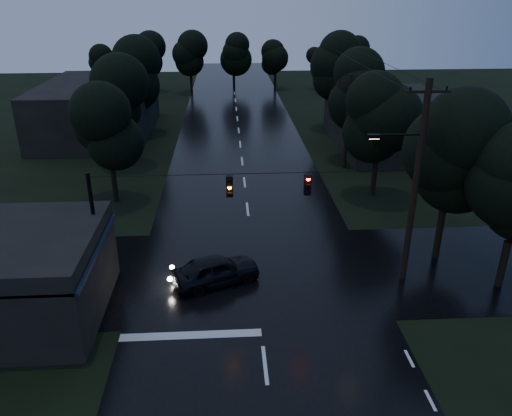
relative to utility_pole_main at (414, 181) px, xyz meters
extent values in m
cube|color=black|center=(-7.41, 19.00, -5.26)|extent=(12.00, 120.00, 0.02)
cube|color=black|center=(-7.41, 1.00, -5.26)|extent=(60.00, 9.00, 0.02)
cube|color=black|center=(-17.41, -2.00, -2.06)|extent=(6.00, 7.00, 0.12)
cube|color=black|center=(-14.41, -2.00, -2.06)|extent=(0.30, 7.00, 0.15)
cylinder|color=black|center=(-14.61, -5.00, -3.76)|extent=(0.10, 0.10, 3.00)
cylinder|color=black|center=(-14.61, 1.00, -3.76)|extent=(0.10, 0.10, 3.00)
cube|color=#FDCC65|center=(-14.46, -3.50, -2.76)|extent=(0.06, 1.60, 0.50)
cube|color=#FDCC65|center=(-14.46, -0.80, -2.76)|extent=(0.06, 1.20, 0.50)
cube|color=black|center=(6.59, 23.00, -3.06)|extent=(10.00, 14.00, 4.40)
cube|color=black|center=(-21.41, 29.00, -2.76)|extent=(10.00, 16.00, 5.00)
cylinder|color=black|center=(0.09, 0.00, -0.26)|extent=(0.30, 0.30, 10.00)
cube|color=black|center=(0.09, 0.00, 4.14)|extent=(2.00, 0.12, 0.12)
cylinder|color=black|center=(-1.01, 0.00, 2.24)|extent=(2.20, 0.10, 0.10)
cube|color=black|center=(-2.11, 0.00, 2.19)|extent=(0.60, 0.25, 0.18)
cube|color=#FFB266|center=(-2.11, 0.00, 2.09)|extent=(0.45, 0.18, 0.03)
cylinder|color=black|center=(0.89, 17.00, -1.51)|extent=(0.30, 0.30, 7.50)
cube|color=black|center=(0.89, 17.00, 1.64)|extent=(2.00, 0.12, 0.12)
cylinder|color=black|center=(-14.91, 0.00, -2.26)|extent=(0.18, 0.18, 6.00)
cylinder|color=black|center=(-7.41, 0.00, 0.54)|extent=(15.00, 0.03, 0.03)
cube|color=black|center=(-8.61, 0.00, -0.06)|extent=(0.32, 0.25, 1.00)
sphere|color=orange|center=(-8.61, -0.15, -0.06)|extent=(0.18, 0.18, 0.18)
cube|color=black|center=(-5.01, 0.00, -0.06)|extent=(0.32, 0.25, 1.00)
sphere|color=#FF0C07|center=(-5.01, -0.15, -0.06)|extent=(0.18, 0.18, 0.18)
cylinder|color=black|center=(2.59, 2.00, -3.86)|extent=(0.36, 0.36, 2.80)
sphere|color=black|center=(2.59, 2.00, -0.46)|extent=(4.48, 4.48, 4.48)
sphere|color=black|center=(2.59, 2.00, 0.74)|extent=(4.48, 4.48, 4.48)
sphere|color=black|center=(2.59, 2.00, 1.94)|extent=(4.48, 4.48, 4.48)
cylinder|color=black|center=(4.59, -1.00, -4.03)|extent=(0.36, 0.36, 2.45)
cylinder|color=black|center=(-16.41, 11.00, -4.03)|extent=(0.36, 0.36, 2.45)
sphere|color=black|center=(-16.41, 11.00, -1.06)|extent=(3.92, 3.92, 3.92)
sphere|color=black|center=(-16.41, 11.00, -0.01)|extent=(3.92, 3.92, 3.92)
sphere|color=black|center=(-16.41, 11.00, 1.04)|extent=(3.92, 3.92, 3.92)
cylinder|color=black|center=(-17.01, 19.00, -3.95)|extent=(0.36, 0.36, 2.62)
sphere|color=black|center=(-17.01, 19.00, -0.76)|extent=(4.20, 4.20, 4.20)
sphere|color=black|center=(-17.01, 19.00, 0.37)|extent=(4.20, 4.20, 4.20)
sphere|color=black|center=(-17.01, 19.00, 1.49)|extent=(4.20, 4.20, 4.20)
cylinder|color=black|center=(-17.61, 29.00, -3.86)|extent=(0.36, 0.36, 2.80)
sphere|color=black|center=(-17.61, 29.00, -0.46)|extent=(4.48, 4.48, 4.48)
sphere|color=black|center=(-17.61, 29.00, 0.74)|extent=(4.48, 4.48, 4.48)
sphere|color=black|center=(-17.61, 29.00, 1.94)|extent=(4.48, 4.48, 4.48)
cylinder|color=black|center=(1.59, 11.00, -3.95)|extent=(0.36, 0.36, 2.62)
sphere|color=black|center=(1.59, 11.00, -0.76)|extent=(4.20, 4.20, 4.20)
sphere|color=black|center=(1.59, 11.00, 0.37)|extent=(4.20, 4.20, 4.20)
sphere|color=black|center=(1.59, 11.00, 1.49)|extent=(4.20, 4.20, 4.20)
cylinder|color=black|center=(2.19, 19.00, -3.86)|extent=(0.36, 0.36, 2.80)
sphere|color=black|center=(2.19, 19.00, -0.46)|extent=(4.48, 4.48, 4.48)
sphere|color=black|center=(2.19, 19.00, 0.74)|extent=(4.48, 4.48, 4.48)
sphere|color=black|center=(2.19, 19.00, 1.94)|extent=(4.48, 4.48, 4.48)
cylinder|color=black|center=(2.79, 29.00, -3.77)|extent=(0.36, 0.36, 2.97)
sphere|color=black|center=(2.79, 29.00, -0.16)|extent=(4.76, 4.76, 4.76)
sphere|color=black|center=(2.79, 29.00, 1.12)|extent=(4.76, 4.76, 4.76)
sphere|color=black|center=(2.79, 29.00, 2.39)|extent=(4.76, 4.76, 4.76)
imported|color=black|center=(-9.39, 0.09, -4.52)|extent=(4.70, 3.28, 1.48)
camera|label=1|loc=(-8.70, -21.28, 8.27)|focal=35.00mm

